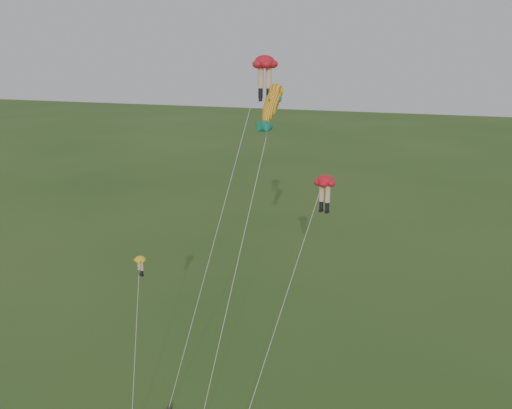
# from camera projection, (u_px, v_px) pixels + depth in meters

# --- Properties ---
(legs_kite_red_high) EXTENTS (4.81, 8.21, 20.33)m
(legs_kite_red_high) POSITION_uv_depth(u_px,v_px,m) (263.00, 70.00, 33.80)
(legs_kite_red_high) COLOR red
(legs_kite_red_high) RESTS_ON ground
(legs_kite_red_mid) EXTENTS (3.55, 11.65, 13.36)m
(legs_kite_red_mid) POSITION_uv_depth(u_px,v_px,m) (324.00, 188.00, 34.35)
(legs_kite_red_mid) COLOR red
(legs_kite_red_mid) RESTS_ON ground
(legs_kite_yellow) EXTENTS (4.15, 9.24, 7.63)m
(legs_kite_yellow) POSITION_uv_depth(u_px,v_px,m) (139.00, 272.00, 36.72)
(legs_kite_yellow) COLOR yellow
(legs_kite_yellow) RESTS_ON ground
(fish_kite) EXTENTS (2.72, 9.12, 19.06)m
(fish_kite) POSITION_uv_depth(u_px,v_px,m) (271.00, 106.00, 32.02)
(fish_kite) COLOR yellow
(fish_kite) RESTS_ON ground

